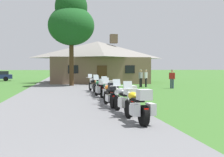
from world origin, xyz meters
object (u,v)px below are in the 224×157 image
object	(u,v)px
motorcycle_green_fourth_in_row	(108,91)
bystander_red_shirt_by_tree	(172,78)
motorcycle_orange_sixth_in_row	(98,86)
motorcycle_silver_second_in_row	(125,100)
tree_by_lodge_front	(71,20)
motorcycle_green_fifth_in_row	(100,88)
motorcycle_orange_third_in_row	(110,94)
bystander_gray_shirt_beside_signpost	(141,77)
bystander_white_shirt_near_lodge	(146,77)
motorcycle_silver_farthest_in_row	(93,84)
motorcycle_yellow_nearest_to_camera	(138,106)

from	to	relation	value
motorcycle_green_fourth_in_row	bystander_red_shirt_by_tree	bearing A→B (deg)	47.32
motorcycle_green_fourth_in_row	motorcycle_orange_sixth_in_row	distance (m)	4.19
motorcycle_silver_second_in_row	tree_by_lodge_front	bearing A→B (deg)	87.42
motorcycle_silver_second_in_row	motorcycle_green_fifth_in_row	bearing A→B (deg)	83.71
tree_by_lodge_front	bystander_red_shirt_by_tree	bearing A→B (deg)	-27.13
motorcycle_orange_third_in_row	tree_by_lodge_front	xyz separation A→B (m)	(-1.40, 15.59, 5.94)
motorcycle_silver_second_in_row	bystander_gray_shirt_beside_signpost	size ratio (longest dim) A/B	1.23
motorcycle_green_fifth_in_row	bystander_white_shirt_near_lodge	world-z (taller)	bystander_white_shirt_near_lodge
motorcycle_silver_farthest_in_row	motorcycle_green_fourth_in_row	bearing A→B (deg)	-96.17
motorcycle_orange_sixth_in_row	bystander_red_shirt_by_tree	distance (m)	8.75
motorcycle_yellow_nearest_to_camera	motorcycle_green_fourth_in_row	distance (m)	5.87
motorcycle_yellow_nearest_to_camera	motorcycle_silver_farthest_in_row	world-z (taller)	same
motorcycle_yellow_nearest_to_camera	motorcycle_orange_third_in_row	distance (m)	3.91
motorcycle_orange_sixth_in_row	bystander_red_shirt_by_tree	size ratio (longest dim) A/B	1.24
motorcycle_orange_third_in_row	motorcycle_green_fourth_in_row	size ratio (longest dim) A/B	1.00
motorcycle_silver_farthest_in_row	motorcycle_orange_third_in_row	bearing A→B (deg)	-98.25
bystander_gray_shirt_beside_signpost	motorcycle_silver_farthest_in_row	bearing A→B (deg)	-170.02
bystander_gray_shirt_beside_signpost	motorcycle_orange_third_in_row	bearing A→B (deg)	-144.80
motorcycle_yellow_nearest_to_camera	motorcycle_green_fifth_in_row	xyz separation A→B (m)	(-0.21, 8.06, 0.00)
motorcycle_orange_sixth_in_row	tree_by_lodge_front	distance (m)	11.26
bystander_white_shirt_near_lodge	bystander_gray_shirt_beside_signpost	size ratio (longest dim) A/B	1.00
motorcycle_orange_third_in_row	motorcycle_green_fifth_in_row	size ratio (longest dim) A/B	1.00
motorcycle_green_fifth_in_row	motorcycle_silver_farthest_in_row	size ratio (longest dim) A/B	1.00
motorcycle_orange_sixth_in_row	bystander_red_shirt_by_tree	world-z (taller)	bystander_red_shirt_by_tree
motorcycle_green_fourth_in_row	bystander_red_shirt_by_tree	xyz separation A→B (m)	(7.17, 9.11, 0.34)
motorcycle_orange_sixth_in_row	tree_by_lodge_front	xyz separation A→B (m)	(-1.57, 9.43, 5.95)
motorcycle_orange_third_in_row	motorcycle_orange_sixth_in_row	distance (m)	6.16
bystander_red_shirt_by_tree	bystander_white_shirt_near_lodge	bearing A→B (deg)	-9.25
motorcycle_green_fourth_in_row	bystander_white_shirt_near_lodge	size ratio (longest dim) A/B	1.24
tree_by_lodge_front	motorcycle_green_fifth_in_row	bearing A→B (deg)	-82.66
motorcycle_silver_farthest_in_row	bystander_white_shirt_near_lodge	world-z (taller)	bystander_white_shirt_near_lodge
motorcycle_silver_second_in_row	bystander_gray_shirt_beside_signpost	world-z (taller)	bystander_gray_shirt_beside_signpost
motorcycle_orange_third_in_row	tree_by_lodge_front	world-z (taller)	tree_by_lodge_front
bystander_white_shirt_near_lodge	bystander_red_shirt_by_tree	xyz separation A→B (m)	(1.80, -2.06, 0.00)
motorcycle_orange_third_in_row	bystander_white_shirt_near_lodge	world-z (taller)	bystander_white_shirt_near_lodge
motorcycle_yellow_nearest_to_camera	motorcycle_orange_sixth_in_row	size ratio (longest dim) A/B	1.00
motorcycle_green_fifth_in_row	motorcycle_silver_farthest_in_row	distance (m)	4.06
motorcycle_silver_second_in_row	bystander_red_shirt_by_tree	xyz separation A→B (m)	(7.15, 13.16, 0.34)
motorcycle_silver_farthest_in_row	bystander_red_shirt_by_tree	bearing A→B (deg)	13.10
motorcycle_orange_sixth_in_row	tree_by_lodge_front	bearing A→B (deg)	96.49
motorcycle_yellow_nearest_to_camera	motorcycle_silver_farthest_in_row	xyz separation A→B (m)	(-0.25, 12.13, 0.01)
bystander_white_shirt_near_lodge	motorcycle_orange_sixth_in_row	bearing A→B (deg)	-10.62
motorcycle_green_fifth_in_row	motorcycle_orange_sixth_in_row	xyz separation A→B (m)	(0.10, 2.00, 0.00)
bystander_white_shirt_near_lodge	bystander_red_shirt_by_tree	world-z (taller)	same
bystander_white_shirt_near_lodge	motorcycle_yellow_nearest_to_camera	bearing A→B (deg)	9.91
motorcycle_orange_sixth_in_row	bystander_gray_shirt_beside_signpost	size ratio (longest dim) A/B	1.24
motorcycle_silver_second_in_row	motorcycle_orange_third_in_row	world-z (taller)	same
bystander_red_shirt_by_tree	motorcycle_silver_second_in_row	bearing A→B (deg)	101.00
motorcycle_orange_third_in_row	motorcycle_green_fourth_in_row	xyz separation A→B (m)	(0.23, 1.97, -0.01)
motorcycle_orange_third_in_row	bystander_red_shirt_by_tree	distance (m)	13.33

